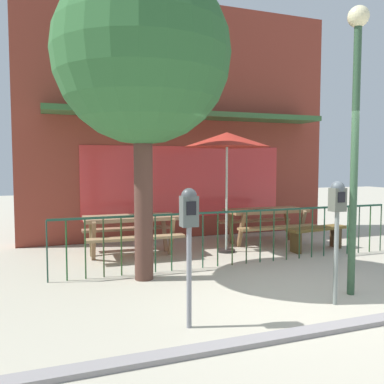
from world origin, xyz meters
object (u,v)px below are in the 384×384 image
Objects in this scene: picnic_table_right at (266,216)px; street_lamp at (356,109)px; patio_bench at (316,233)px; picnic_table_left at (131,224)px; parking_meter_near at (337,210)px; patio_umbrella at (227,141)px; parking_meter_far at (189,221)px; street_tree at (142,57)px.

picnic_table_right is 0.47× the size of street_lamp.
patio_bench is (0.62, -0.99, -0.26)m from picnic_table_right.
parking_meter_near reaches higher than picnic_table_left.
picnic_table_left is 2.51m from patio_umbrella.
patio_bench is at bearing -12.78° from picnic_table_left.
street_lamp is (-0.72, -3.52, 1.92)m from picnic_table_right.
street_tree is at bearing 90.75° from parking_meter_far.
patio_bench is at bearing 62.04° from street_lamp.
patio_bench is 0.30× the size of street_tree.
parking_meter_far reaches higher than picnic_table_left.
street_tree is (-0.03, 2.00, 2.21)m from parking_meter_far.
street_tree is at bearing 136.05° from parking_meter_near.
picnic_table_left is at bearing -177.18° from picnic_table_right.
picnic_table_left is 3.08m from picnic_table_right.
street_lamp reaches higher than patio_umbrella.
patio_bench is (1.82, -0.49, -1.89)m from patio_umbrella.
parking_meter_near is at bearing -89.97° from patio_umbrella.
patio_bench is 0.91× the size of parking_meter_near.
picnic_table_left is 1.00× the size of picnic_table_right.
patio_umbrella is at bearing -10.58° from picnic_table_left.
picnic_table_right is at bearing 78.40° from street_lamp.
picnic_table_left is 0.39× the size of street_tree.
street_lamp reaches higher than patio_bench.
street_tree reaches higher than patio_bench.
parking_meter_near is (-1.82, -2.79, 0.87)m from patio_bench.
picnic_table_right is 0.76× the size of patio_umbrella.
picnic_table_right is at bearing 72.37° from parking_meter_near.
patio_umbrella is (-1.20, -0.50, 1.63)m from picnic_table_right.
street_tree reaches higher than picnic_table_right.
parking_meter_far is (-3.20, -3.83, 0.58)m from picnic_table_right.
patio_umbrella is at bearing 59.00° from parking_meter_far.
picnic_table_left is at bearing 169.42° from patio_umbrella.
picnic_table_right is 1.20m from patio_bench.
parking_meter_near is at bearing -151.59° from street_lamp.
street_lamp reaches higher than picnic_table_right.
street_lamp is (0.48, -3.02, 0.29)m from patio_umbrella.
patio_umbrella is 2.68m from street_tree.
picnic_table_left is 1.17× the size of parking_meter_near.
street_tree is (-3.23, -1.83, 2.78)m from picnic_table_right.
street_tree is 1.23× the size of street_lamp.
patio_bench is 0.37× the size of street_lamp.
patio_bench is 3.60m from street_lamp.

